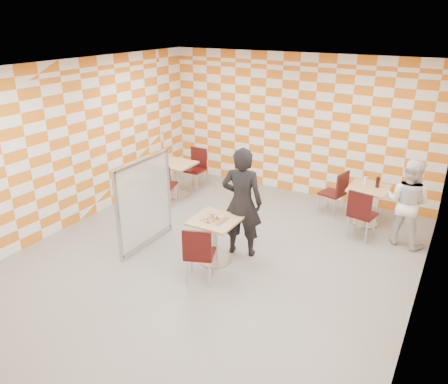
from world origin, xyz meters
name	(u,v)px	position (x,y,z in m)	size (l,w,h in m)	color
room_shell	(229,163)	(0.00, 0.54, 1.50)	(7.00, 7.00, 7.00)	gray
main_table	(215,233)	(0.05, 0.00, 0.51)	(0.70, 0.70, 0.75)	#DDB777
second_table	(367,199)	(1.82, 2.58, 0.51)	(0.70, 0.70, 0.75)	#DDB777
empty_table	(177,174)	(-2.07, 1.96, 0.51)	(0.70, 0.70, 0.75)	#DDB777
chair_main_front	(199,251)	(0.17, -0.66, 0.54)	(0.55, 0.55, 0.92)	#390C0B
chair_second_front	(361,211)	(1.86, 1.90, 0.54)	(0.49, 0.49, 0.92)	#390C0B
chair_second_side	(337,190)	(1.21, 2.67, 0.54)	(0.52, 0.51, 0.92)	#390C0B
chair_empty_near	(163,182)	(-1.98, 1.34, 0.54)	(0.51, 0.52, 0.92)	#390C0B
chair_empty_far	(196,165)	(-1.99, 2.59, 0.54)	(0.43, 0.44, 0.92)	#390C0B
partition	(145,203)	(-1.25, -0.10, 0.79)	(0.08, 1.38, 1.55)	white
man_dark	(242,202)	(0.28, 0.46, 0.91)	(0.67, 0.44, 1.83)	black
man_white	(408,202)	(2.55, 2.15, 0.77)	(0.74, 0.58, 1.53)	white
pizza_on_foil	(214,219)	(0.05, -0.01, 0.77)	(0.40, 0.40, 0.04)	silver
sport_bottle	(365,180)	(1.72, 2.69, 0.84)	(0.06, 0.06, 0.20)	white
soda_bottle	(378,182)	(1.95, 2.66, 0.85)	(0.07, 0.07, 0.23)	black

